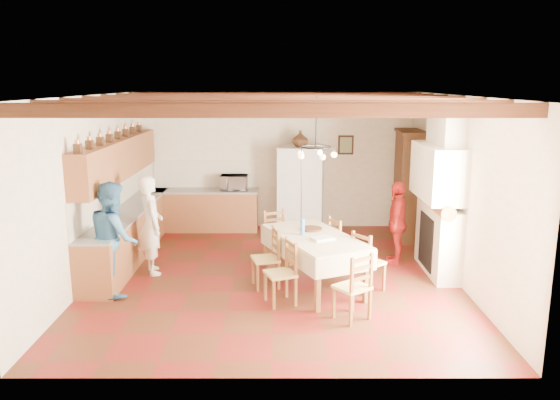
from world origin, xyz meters
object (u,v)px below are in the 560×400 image
object	(u,v)px
chair_left_far	(265,258)
person_woman_blue	(114,238)
refrigerator	(301,190)
microwave	(234,182)
person_man	(151,225)
dining_table	(314,241)
chair_right_far	(343,244)
chair_right_near	(368,261)
person_woman_red	(397,223)
chair_end_near	(352,286)
chair_end_far	(277,238)
hutch	(409,185)
chair_left_near	(280,272)

from	to	relation	value
chair_left_far	person_woman_blue	world-z (taller)	person_woman_blue
refrigerator	microwave	distance (m)	1.46
refrigerator	person_man	distance (m)	3.68
dining_table	chair_right_far	size ratio (longest dim) A/B	2.29
refrigerator	chair_right_near	size ratio (longest dim) A/B	1.95
person_woman_red	chair_right_far	bearing A→B (deg)	-47.98
chair_end_near	chair_left_far	bearing A→B (deg)	-81.45
person_man	person_woman_red	world-z (taller)	person_man
chair_right_near	person_woman_red	size ratio (longest dim) A/B	0.64
chair_left_far	dining_table	bearing A→B (deg)	73.33
chair_left_far	person_woman_blue	size ratio (longest dim) A/B	0.55
chair_right_far	chair_end_near	xyz separation A→B (m)	(-0.09, -1.94, 0.00)
chair_right_near	chair_right_far	world-z (taller)	same
chair_end_far	refrigerator	bearing A→B (deg)	55.53
hutch	chair_left_near	size ratio (longest dim) A/B	2.35
chair_left_near	chair_end_near	size ratio (longest dim) A/B	1.00
dining_table	microwave	world-z (taller)	microwave
chair_right_near	hutch	bearing A→B (deg)	-61.62
person_woman_blue	microwave	distance (m)	3.98
refrigerator	chair_right_near	world-z (taller)	refrigerator
chair_right_far	microwave	size ratio (longest dim) A/B	1.63
chair_right_far	person_man	bearing A→B (deg)	66.74
dining_table	person_woman_red	xyz separation A→B (m)	(1.56, 1.20, -0.02)
chair_right_near	person_man	size ratio (longest dim) A/B	0.57
refrigerator	chair_left_far	bearing A→B (deg)	-94.60
chair_end_far	person_woman_blue	distance (m)	2.86
dining_table	person_man	bearing A→B (deg)	166.01
chair_left_far	chair_right_near	world-z (taller)	same
chair_right_near	person_man	bearing A→B (deg)	39.02
dining_table	chair_left_near	xyz separation A→B (m)	(-0.54, -0.65, -0.29)
hutch	chair_right_far	bearing A→B (deg)	-123.22
chair_right_far	refrigerator	bearing A→B (deg)	-10.38
chair_left_near	person_woman_red	xyz separation A→B (m)	(2.09, 1.86, 0.27)
person_man	chair_end_far	bearing A→B (deg)	-101.78
hutch	dining_table	size ratio (longest dim) A/B	1.03
refrigerator	person_woman_blue	distance (m)	4.57
chair_right_far	person_woman_blue	world-z (taller)	person_woman_blue
chair_end_near	chair_end_far	bearing A→B (deg)	-102.58
chair_right_far	chair_end_far	size ratio (longest dim) A/B	1.00
dining_table	chair_end_near	xyz separation A→B (m)	(0.45, -1.19, -0.29)
chair_left_far	chair_right_far	size ratio (longest dim) A/B	1.00
person_man	person_woman_red	size ratio (longest dim) A/B	1.13
chair_end_near	person_man	bearing A→B (deg)	-67.08
hutch	chair_left_far	bearing A→B (deg)	-131.82
person_woman_red	person_woman_blue	bearing A→B (deg)	-55.14
refrigerator	chair_left_near	world-z (taller)	refrigerator
chair_right_far	chair_left_near	bearing A→B (deg)	118.00
chair_left_near	chair_right_far	world-z (taller)	same
hutch	chair_end_near	distance (m)	4.36
chair_left_near	person_man	world-z (taller)	person_man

